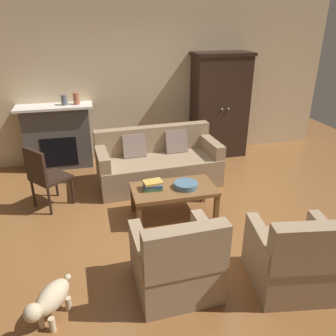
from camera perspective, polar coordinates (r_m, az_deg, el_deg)
name	(u,v)px	position (r m, az deg, el deg)	size (l,w,h in m)	color
ground_plane	(179,223)	(4.46, 1.80, -9.38)	(9.60, 9.60, 0.00)	brown
back_wall	(142,82)	(6.30, -4.47, 14.35)	(7.20, 0.10, 2.80)	beige
fireplace	(58,136)	(6.19, -18.14, 5.10)	(1.26, 0.48, 1.12)	#4C4947
armoire	(219,106)	(6.46, 8.71, 10.41)	(1.06, 0.57, 1.91)	black
couch	(158,164)	(5.40, -1.72, 0.72)	(1.96, 0.95, 0.86)	#937A5B
coffee_table	(174,191)	(4.45, 0.97, -3.97)	(1.10, 0.60, 0.42)	brown
fruit_bowl	(186,185)	(4.42, 3.04, -2.89)	(0.31, 0.31, 0.07)	slate
book_stack	(153,185)	(4.37, -2.61, -2.91)	(0.26, 0.20, 0.11)	#427A4C
mantel_vase_slate	(64,100)	(6.00, -17.19, 10.95)	(0.10, 0.10, 0.17)	#565B66
mantel_vase_terracotta	(76,99)	(5.99, -15.27, 11.28)	(0.11, 0.11, 0.19)	#A86042
armchair_near_left	(177,263)	(3.34, 1.47, -15.79)	(0.80, 0.80, 0.88)	#997F60
armchair_near_right	(294,260)	(3.59, 20.65, -14.35)	(0.88, 0.89, 0.88)	#997F60
side_chair_wooden	(44,174)	(4.87, -20.22, -1.03)	(0.62, 0.62, 0.90)	black
dog	(50,300)	(3.26, -19.33, -20.35)	(0.40, 0.50, 0.39)	beige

